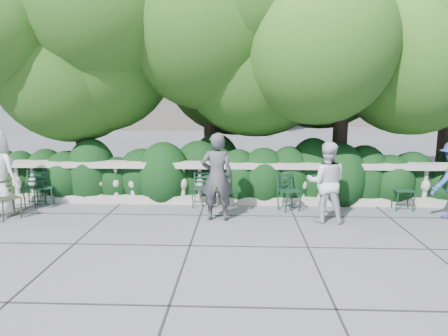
{
  "coord_description": "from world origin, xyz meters",
  "views": [
    {
      "loc": [
        0.35,
        -7.42,
        2.47
      ],
      "look_at": [
        0.0,
        1.0,
        1.0
      ],
      "focal_mm": 32.0,
      "sensor_mm": 36.0,
      "label": 1
    }
  ],
  "objects_px": {
    "chair_f": "(292,212)",
    "chair_weathered": "(13,220)",
    "chair_b": "(44,208)",
    "chair_d": "(216,210)",
    "chair_a": "(34,208)",
    "chair_e": "(404,211)",
    "person_woman_grey": "(217,177)",
    "person_casual_man": "(326,182)",
    "chair_c": "(201,208)"
  },
  "relations": [
    {
      "from": "chair_f",
      "to": "chair_weathered",
      "type": "height_order",
      "value": "same"
    },
    {
      "from": "chair_b",
      "to": "chair_d",
      "type": "height_order",
      "value": "same"
    },
    {
      "from": "chair_a",
      "to": "chair_e",
      "type": "height_order",
      "value": "same"
    },
    {
      "from": "chair_d",
      "to": "person_woman_grey",
      "type": "xyz_separation_m",
      "value": [
        0.06,
        -0.71,
        0.9
      ]
    },
    {
      "from": "chair_a",
      "to": "person_woman_grey",
      "type": "distance_m",
      "value": 4.41
    },
    {
      "from": "person_casual_man",
      "to": "chair_a",
      "type": "bearing_deg",
      "value": 1.14
    },
    {
      "from": "chair_d",
      "to": "chair_f",
      "type": "distance_m",
      "value": 1.7
    },
    {
      "from": "chair_c",
      "to": "chair_weathered",
      "type": "bearing_deg",
      "value": -162.63
    },
    {
      "from": "chair_c",
      "to": "chair_a",
      "type": "bearing_deg",
      "value": -176.78
    },
    {
      "from": "chair_d",
      "to": "chair_e",
      "type": "bearing_deg",
      "value": 17.58
    },
    {
      "from": "chair_a",
      "to": "chair_d",
      "type": "distance_m",
      "value": 4.19
    },
    {
      "from": "chair_b",
      "to": "chair_weathered",
      "type": "relative_size",
      "value": 1.0
    },
    {
      "from": "chair_d",
      "to": "chair_e",
      "type": "relative_size",
      "value": 1.0
    },
    {
      "from": "person_casual_man",
      "to": "chair_d",
      "type": "bearing_deg",
      "value": -10.17
    },
    {
      "from": "chair_d",
      "to": "person_casual_man",
      "type": "distance_m",
      "value": 2.52
    },
    {
      "from": "chair_f",
      "to": "person_woman_grey",
      "type": "bearing_deg",
      "value": 173.82
    },
    {
      "from": "chair_c",
      "to": "chair_f",
      "type": "xyz_separation_m",
      "value": [
        2.05,
        -0.21,
        0.0
      ]
    },
    {
      "from": "chair_c",
      "to": "person_casual_man",
      "type": "distance_m",
      "value": 2.87
    },
    {
      "from": "chair_c",
      "to": "person_casual_man",
      "type": "xyz_separation_m",
      "value": [
        2.62,
        -0.86,
        0.81
      ]
    },
    {
      "from": "chair_b",
      "to": "chair_e",
      "type": "height_order",
      "value": "same"
    },
    {
      "from": "chair_f",
      "to": "chair_b",
      "type": "bearing_deg",
      "value": 152.01
    },
    {
      "from": "chair_a",
      "to": "chair_e",
      "type": "relative_size",
      "value": 1.0
    },
    {
      "from": "chair_d",
      "to": "chair_weathered",
      "type": "relative_size",
      "value": 1.0
    },
    {
      "from": "chair_c",
      "to": "chair_weathered",
      "type": "distance_m",
      "value": 3.93
    },
    {
      "from": "chair_d",
      "to": "chair_weathered",
      "type": "height_order",
      "value": "same"
    },
    {
      "from": "chair_e",
      "to": "chair_f",
      "type": "bearing_deg",
      "value": -175.63
    },
    {
      "from": "chair_f",
      "to": "person_woman_grey",
      "type": "height_order",
      "value": "person_woman_grey"
    },
    {
      "from": "chair_weathered",
      "to": "person_woman_grey",
      "type": "distance_m",
      "value": 4.31
    },
    {
      "from": "chair_e",
      "to": "person_woman_grey",
      "type": "height_order",
      "value": "person_woman_grey"
    },
    {
      "from": "chair_f",
      "to": "chair_weathered",
      "type": "relative_size",
      "value": 1.0
    },
    {
      "from": "chair_a",
      "to": "chair_c",
      "type": "height_order",
      "value": "same"
    },
    {
      "from": "chair_c",
      "to": "chair_b",
      "type": "bearing_deg",
      "value": -176.41
    },
    {
      "from": "chair_d",
      "to": "person_woman_grey",
      "type": "height_order",
      "value": "person_woman_grey"
    },
    {
      "from": "chair_a",
      "to": "chair_e",
      "type": "xyz_separation_m",
      "value": [
        8.37,
        0.03,
        0.0
      ]
    },
    {
      "from": "chair_c",
      "to": "chair_d",
      "type": "relative_size",
      "value": 1.0
    },
    {
      "from": "chair_d",
      "to": "person_casual_man",
      "type": "height_order",
      "value": "person_casual_man"
    },
    {
      "from": "chair_b",
      "to": "chair_d",
      "type": "relative_size",
      "value": 1.0
    },
    {
      "from": "chair_f",
      "to": "person_casual_man",
      "type": "height_order",
      "value": "person_casual_man"
    },
    {
      "from": "chair_a",
      "to": "chair_b",
      "type": "distance_m",
      "value": 0.25
    },
    {
      "from": "chair_d",
      "to": "chair_weathered",
      "type": "distance_m",
      "value": 4.24
    },
    {
      "from": "chair_weathered",
      "to": "person_casual_man",
      "type": "xyz_separation_m",
      "value": [
        6.4,
        0.19,
        0.81
      ]
    },
    {
      "from": "chair_b",
      "to": "chair_e",
      "type": "distance_m",
      "value": 8.12
    },
    {
      "from": "person_woman_grey",
      "to": "chair_d",
      "type": "bearing_deg",
      "value": -85.18
    },
    {
      "from": "chair_weathered",
      "to": "person_casual_man",
      "type": "relative_size",
      "value": 0.52
    },
    {
      "from": "person_woman_grey",
      "to": "person_casual_man",
      "type": "distance_m",
      "value": 2.2
    },
    {
      "from": "chair_e",
      "to": "chair_b",
      "type": "bearing_deg",
      "value": -178.7
    },
    {
      "from": "person_woman_grey",
      "to": "chair_a",
      "type": "bearing_deg",
      "value": -10.16
    },
    {
      "from": "chair_d",
      "to": "chair_f",
      "type": "height_order",
      "value": "same"
    },
    {
      "from": "chair_d",
      "to": "chair_b",
      "type": "bearing_deg",
      "value": -163.43
    },
    {
      "from": "chair_c",
      "to": "person_casual_man",
      "type": "height_order",
      "value": "person_casual_man"
    }
  ]
}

